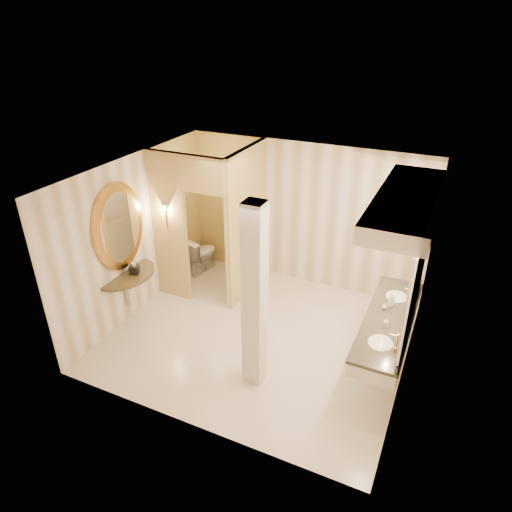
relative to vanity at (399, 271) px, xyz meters
The scene contains 16 objects.
floor 2.57m from the vanity, behind, with size 4.50×4.50×0.00m, color silver.
ceiling 2.25m from the vanity, behind, with size 4.50×4.50×0.00m, color silver.
wall_back 2.75m from the vanity, 136.44° to the left, with size 4.50×0.02×2.70m, color white.
wall_front 2.91m from the vanity, 133.06° to the right, with size 4.50×0.02×2.70m, color white.
wall_left 4.24m from the vanity, behind, with size 0.02×4.00×2.70m, color white.
wall_right 0.41m from the vanity, 23.52° to the right, with size 0.02×4.00×2.70m, color white.
toilet_closet 3.21m from the vanity, 164.52° to the left, with size 1.50×1.55×2.70m.
wall_sconce 3.92m from the vanity, behind, with size 0.14×0.14×0.42m.
vanity is the anchor object (origin of this frame).
console_shelf 4.24m from the vanity, behind, with size 1.10×1.10×2.00m.
pillar 1.94m from the vanity, 148.00° to the right, with size 0.27×0.27×2.70m, color beige.
tissue_box 4.12m from the vanity, behind, with size 0.14×0.14×0.14m, color black.
toilet 4.34m from the vanity, 161.00° to the left, with size 0.42×0.73×0.75m, color white.
soap_bottle_a 0.73m from the vanity, 99.36° to the right, with size 0.06×0.06×0.12m, color beige.
soap_bottle_b 0.74m from the vanity, 125.70° to the left, with size 0.08×0.08×0.10m, color silver.
soap_bottle_c 0.70m from the vanity, 101.84° to the left, with size 0.09×0.09×0.24m, color #C6B28C.
Camera 1 is at (2.45, -5.40, 4.62)m, focal length 32.00 mm.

